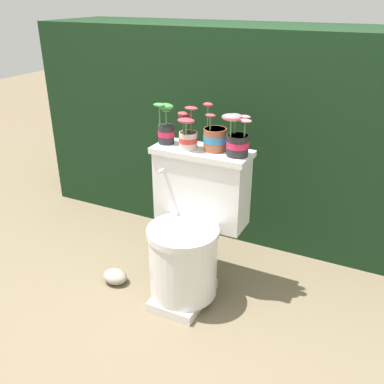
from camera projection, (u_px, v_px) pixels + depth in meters
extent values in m
plane|color=#75664C|center=(185.00, 296.00, 2.30)|extent=(12.00, 12.00, 0.00)
cube|color=black|center=(253.00, 130.00, 2.83)|extent=(2.90, 0.67, 1.31)
cube|color=silver|center=(183.00, 294.00, 2.27)|extent=(0.25, 0.35, 0.05)
cylinder|color=silver|center=(183.00, 264.00, 2.19)|extent=(0.35, 0.35, 0.34)
cylinder|color=silver|center=(182.00, 232.00, 2.11)|extent=(0.36, 0.36, 0.04)
cube|color=silver|center=(201.00, 189.00, 2.22)|extent=(0.48, 0.19, 0.37)
cube|color=silver|center=(201.00, 152.00, 2.13)|extent=(0.50, 0.21, 0.03)
cylinder|color=silver|center=(161.00, 171.00, 2.14)|extent=(0.02, 0.05, 0.02)
cylinder|color=#262628|center=(166.00, 134.00, 2.19)|extent=(0.08, 0.08, 0.10)
cylinder|color=#D1234C|center=(166.00, 133.00, 2.19)|extent=(0.09, 0.09, 0.03)
cylinder|color=#332319|center=(166.00, 126.00, 2.17)|extent=(0.08, 0.08, 0.01)
cylinder|color=#4C753D|center=(160.00, 116.00, 2.13)|extent=(0.01, 0.01, 0.10)
ellipsoid|color=#387F38|center=(159.00, 105.00, 2.11)|extent=(0.07, 0.05, 0.02)
cylinder|color=#4C753D|center=(166.00, 119.00, 2.14)|extent=(0.01, 0.01, 0.08)
ellipsoid|color=#387F38|center=(166.00, 110.00, 2.12)|extent=(0.05, 0.04, 0.01)
cylinder|color=#4C753D|center=(166.00, 117.00, 2.15)|extent=(0.01, 0.01, 0.09)
ellipsoid|color=#387F38|center=(166.00, 106.00, 2.12)|extent=(0.08, 0.06, 0.03)
cylinder|color=beige|center=(188.00, 140.00, 2.12)|extent=(0.09, 0.09, 0.09)
cylinder|color=red|center=(188.00, 140.00, 2.11)|extent=(0.09, 0.09, 0.03)
cylinder|color=#332319|center=(188.00, 133.00, 2.10)|extent=(0.08, 0.08, 0.01)
cylinder|color=#4C753D|center=(191.00, 121.00, 2.08)|extent=(0.01, 0.01, 0.11)
ellipsoid|color=#93333D|center=(191.00, 108.00, 2.05)|extent=(0.07, 0.05, 0.02)
cylinder|color=#4C753D|center=(185.00, 124.00, 2.11)|extent=(0.01, 0.01, 0.06)
ellipsoid|color=#93333D|center=(185.00, 116.00, 2.09)|extent=(0.07, 0.05, 0.03)
cylinder|color=#4C753D|center=(183.00, 123.00, 2.09)|extent=(0.01, 0.01, 0.08)
ellipsoid|color=#93333D|center=(183.00, 114.00, 2.07)|extent=(0.06, 0.04, 0.02)
cylinder|color=#4C753D|center=(186.00, 128.00, 2.05)|extent=(0.01, 0.01, 0.06)
ellipsoid|color=#93333D|center=(186.00, 121.00, 2.04)|extent=(0.09, 0.06, 0.02)
cylinder|color=#9E5638|center=(215.00, 139.00, 2.09)|extent=(0.11, 0.11, 0.11)
cylinder|color=#2D84BC|center=(215.00, 138.00, 2.09)|extent=(0.12, 0.12, 0.03)
cylinder|color=#332319|center=(215.00, 130.00, 2.07)|extent=(0.10, 0.10, 0.01)
cylinder|color=#4C753D|center=(210.00, 123.00, 2.04)|extent=(0.01, 0.01, 0.07)
ellipsoid|color=#93333D|center=(210.00, 115.00, 2.02)|extent=(0.05, 0.04, 0.02)
cylinder|color=#4C753D|center=(208.00, 116.00, 2.07)|extent=(0.01, 0.01, 0.10)
ellipsoid|color=#93333D|center=(208.00, 105.00, 2.05)|extent=(0.05, 0.04, 0.02)
cylinder|color=#262628|center=(238.00, 145.00, 2.02)|extent=(0.10, 0.10, 0.10)
cylinder|color=#D1234C|center=(238.00, 144.00, 2.02)|extent=(0.11, 0.11, 0.03)
cylinder|color=#332319|center=(238.00, 136.00, 2.00)|extent=(0.10, 0.10, 0.01)
cylinder|color=#4C753D|center=(245.00, 126.00, 2.01)|extent=(0.01, 0.01, 0.08)
ellipsoid|color=#B26B75|center=(245.00, 117.00, 1.99)|extent=(0.05, 0.04, 0.02)
cylinder|color=#4C753D|center=(235.00, 126.00, 2.01)|extent=(0.01, 0.01, 0.08)
ellipsoid|color=#B26B75|center=(235.00, 116.00, 1.99)|extent=(0.07, 0.05, 0.02)
cylinder|color=#4C753D|center=(231.00, 128.00, 1.96)|extent=(0.01, 0.01, 0.08)
ellipsoid|color=#B26B75|center=(231.00, 118.00, 1.94)|extent=(0.09, 0.06, 0.03)
cylinder|color=#4C753D|center=(245.00, 129.00, 1.96)|extent=(0.01, 0.01, 0.07)
ellipsoid|color=#B26B75|center=(245.00, 121.00, 1.95)|extent=(0.06, 0.04, 0.02)
ellipsoid|color=#9E9384|center=(115.00, 276.00, 2.39)|extent=(0.14, 0.11, 0.08)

